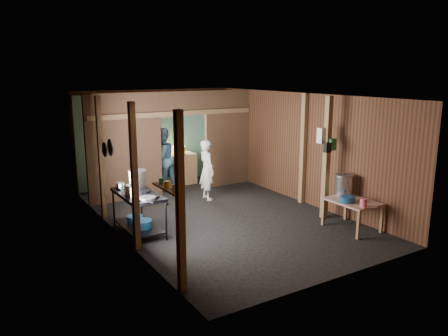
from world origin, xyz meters
TOP-DOWN VIEW (x-y plane):
  - floor at (0.00, 0.00)m, footprint 4.50×7.00m
  - ceiling at (0.00, 0.00)m, footprint 4.50×7.00m
  - wall_back at (0.00, 3.50)m, footprint 4.50×0.00m
  - wall_front at (0.00, -3.50)m, footprint 4.50×0.00m
  - wall_left at (-2.25, 0.00)m, footprint 0.00×7.00m
  - wall_right at (2.25, 0.00)m, footprint 0.00×7.00m
  - partition_left at (-1.32, 2.20)m, footprint 1.85×0.10m
  - partition_right at (1.57, 2.20)m, footprint 1.35×0.10m
  - partition_header at (0.25, 2.20)m, footprint 1.30×0.10m
  - turquoise_panel at (0.00, 3.44)m, footprint 4.40×0.06m
  - back_counter at (0.30, 2.95)m, footprint 1.20×0.50m
  - wall_clock at (0.25, 3.40)m, footprint 0.20×0.03m
  - post_left_a at (-2.18, -2.60)m, footprint 0.10×0.12m
  - post_left_b at (-2.18, -0.80)m, footprint 0.10×0.12m
  - post_left_c at (-2.18, 1.20)m, footprint 0.10×0.12m
  - post_right at (2.18, -0.20)m, footprint 0.10×0.12m
  - post_free at (1.85, -1.30)m, footprint 0.12×0.12m
  - cross_beam at (0.00, 2.15)m, footprint 4.40×0.12m
  - pan_lid_big at (-2.21, 0.40)m, footprint 0.03×0.34m
  - pan_lid_small at (-2.21, 0.80)m, footprint 0.03×0.30m
  - wall_shelf at (-2.15, -2.10)m, footprint 0.14×0.80m
  - jar_white at (-2.15, -2.35)m, footprint 0.07×0.07m
  - jar_yellow at (-2.15, -2.10)m, footprint 0.08×0.08m
  - jar_green at (-2.15, -1.88)m, footprint 0.06×0.06m
  - bag_white at (1.80, -1.22)m, footprint 0.22×0.15m
  - bag_green at (1.92, -1.36)m, footprint 0.16×0.12m
  - bag_black at (1.78, -1.38)m, footprint 0.14×0.10m
  - gas_range at (-1.88, -0.11)m, footprint 0.70×1.37m
  - prep_table at (1.83, -2.10)m, footprint 0.72×0.99m
  - stove_pot_large at (-1.71, 0.35)m, footprint 0.39×0.39m
  - stove_pot_med at (-2.05, -0.20)m, footprint 0.26×0.26m
  - stove_saucepan at (-2.05, 0.41)m, footprint 0.20×0.20m
  - frying_pan at (-1.88, -0.61)m, footprint 0.42×0.58m
  - blue_tub_front at (-1.88, -0.27)m, footprint 0.37×0.37m
  - blue_tub_back at (-1.88, 0.12)m, footprint 0.32×0.32m
  - stock_pot at (1.97, -1.71)m, footprint 0.48×0.48m
  - wash_basin at (1.67, -2.10)m, footprint 0.37×0.37m
  - pink_bucket at (1.68, -2.49)m, footprint 0.16×0.16m
  - knife at (1.73, -2.61)m, footprint 0.30×0.10m
  - yellow_tub at (0.45, 2.95)m, footprint 0.37×0.37m
  - red_cup at (-0.12, 2.95)m, footprint 0.12×0.12m
  - cook at (0.39, 1.23)m, footprint 0.39×0.56m
  - worker_back at (-0.17, 2.65)m, footprint 0.97×0.87m

SIDE VIEW (x-z plane):
  - floor at x=0.00m, z-range 0.00..0.00m
  - blue_tub_back at x=-1.88m, z-range 0.16..0.28m
  - blue_tub_front at x=-1.88m, z-range 0.16..0.31m
  - prep_table at x=1.83m, z-range 0.00..0.59m
  - gas_range at x=-1.88m, z-range 0.00..0.81m
  - back_counter at x=0.30m, z-range 0.00..0.85m
  - knife at x=1.73m, z-range 0.59..0.60m
  - wash_basin at x=1.67m, z-range 0.59..0.70m
  - pink_bucket at x=1.68m, z-range 0.59..0.75m
  - cook at x=0.39m, z-range 0.00..1.48m
  - stock_pot at x=1.97m, z-range 0.57..1.02m
  - worker_back at x=-0.17m, z-range 0.00..1.65m
  - frying_pan at x=-1.88m, z-range 0.80..0.87m
  - stove_saucepan at x=-2.05m, z-range 0.81..0.92m
  - stove_pot_med at x=-2.05m, z-range 0.79..1.01m
  - red_cup at x=-0.12m, z-range 0.85..0.99m
  - yellow_tub at x=0.45m, z-range 0.85..1.06m
  - stove_pot_large at x=-1.71m, z-range 0.79..1.15m
  - turquoise_panel at x=0.00m, z-range 0.00..2.50m
  - wall_back at x=0.00m, z-range 0.00..2.60m
  - wall_front at x=0.00m, z-range 0.00..2.60m
  - wall_left at x=-2.25m, z-range 0.00..2.60m
  - wall_right at x=2.25m, z-range 0.00..2.60m
  - partition_left at x=-1.32m, z-range 0.00..2.60m
  - partition_right at x=1.57m, z-range 0.00..2.60m
  - post_left_a at x=-2.18m, z-range 0.00..2.60m
  - post_left_b at x=-2.18m, z-range 0.00..2.60m
  - post_left_c at x=-2.18m, z-range 0.00..2.60m
  - post_right at x=2.18m, z-range 0.00..2.60m
  - post_free at x=1.85m, z-range 0.00..2.60m
  - wall_shelf at x=-2.15m, z-range 1.39..1.41m
  - jar_white at x=-2.15m, z-range 1.42..1.52m
  - jar_yellow at x=-2.15m, z-range 1.42..1.52m
  - jar_green at x=-2.15m, z-range 1.42..1.52m
  - pan_lid_small at x=-2.21m, z-range 1.40..1.70m
  - bag_black at x=1.78m, z-range 1.45..1.65m
  - bag_green at x=1.92m, z-range 1.48..1.72m
  - pan_lid_big at x=-2.21m, z-range 1.48..1.82m
  - bag_white at x=1.80m, z-range 1.62..1.94m
  - wall_clock at x=0.25m, z-range 1.80..2.00m
  - cross_beam at x=0.00m, z-range 1.99..2.11m
  - partition_header at x=0.25m, z-range 2.00..2.60m
  - ceiling at x=0.00m, z-range 2.60..2.60m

